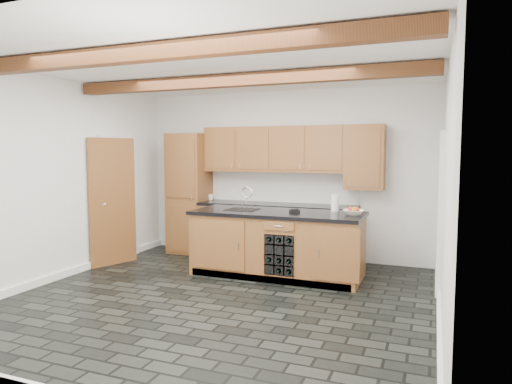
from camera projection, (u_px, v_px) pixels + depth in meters
ground at (219, 299)px, 5.54m from camera, size 5.00×5.00×0.00m
room_shell at (230, 172)px, 5.92m from camera, size 5.01×5.00×5.00m
back_cabinetry at (257, 200)px, 7.66m from camera, size 3.65×0.62×2.20m
island at (277, 244)px, 6.57m from camera, size 2.48×0.96×0.93m
faucet at (243, 207)px, 6.78m from camera, size 0.45×0.40×0.34m
kitchen_scale at (295, 211)px, 6.45m from camera, size 0.18×0.13×0.05m
fruit_bowl at (354, 212)px, 6.19m from camera, size 0.31×0.31×0.07m
fruit_cluster at (354, 210)px, 6.19m from camera, size 0.16×0.17×0.07m
paper_towel at (335, 203)px, 6.54m from camera, size 0.11×0.11×0.24m
mug at (211, 197)px, 8.09m from camera, size 0.13×0.13×0.10m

